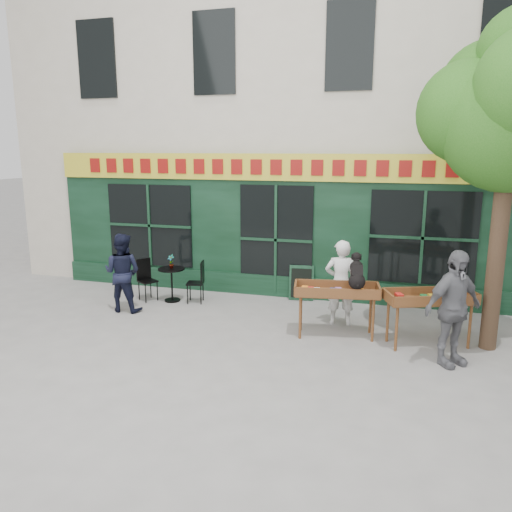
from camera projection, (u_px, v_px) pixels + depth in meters
The scene contains 13 objects.
ground at pixel (247, 330), 9.59m from camera, with size 80.00×80.00×0.00m, color slate.
building at pixel (307, 92), 14.15m from camera, with size 14.00×7.26×10.00m.
book_cart_center at pixel (337, 293), 9.11m from camera, with size 1.58×0.85×0.99m.
dog at pixel (357, 270), 8.87m from camera, with size 0.34×0.60×0.60m, color black, non-canonical shape.
woman at pixel (341, 283), 9.72m from camera, with size 0.62×0.41×1.70m, color silver.
book_cart_right at pixel (430, 300), 8.67m from camera, with size 1.62×1.11×0.99m.
man_right at pixel (453, 308), 7.86m from camera, with size 1.10×0.46×1.88m, color #5C5C61.
bistro_table at pixel (172, 278), 11.27m from camera, with size 0.60×0.60×0.76m.
bistro_chair_left at pixel (146, 276), 11.39m from camera, with size 0.50×0.50×0.95m.
bistro_chair_right at pixel (199, 278), 11.16m from camera, with size 0.43×0.43×0.95m.
potted_plant at pixel (171, 261), 11.19m from camera, with size 0.17×0.11×0.32m, color gray.
man_left at pixel (122, 272), 10.55m from camera, with size 0.82×0.64×1.68m, color black.
chalkboard at pixel (301, 283), 11.39m from camera, with size 0.58×0.26×0.79m.
Camera 1 is at (2.64, -8.68, 3.42)m, focal length 35.00 mm.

